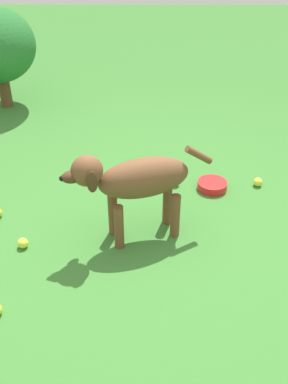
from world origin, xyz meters
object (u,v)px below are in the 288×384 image
Objects in this scene: tennis_ball_2 at (175,182)px; water_bowl at (212,185)px; tennis_ball_3 at (23,243)px; tennis_ball_4 at (258,182)px; dog at (135,181)px.

water_bowl is (0.04, 0.27, -0.00)m from tennis_ball_2.
tennis_ball_3 is 1.00× the size of tennis_ball_4.
tennis_ball_3 is at bearing -61.78° from water_bowl.
water_bowl is at bearing 82.08° from tennis_ball_2.
dog is at bearing -45.23° from water_bowl.
tennis_ball_3 and tennis_ball_4 have the same top height.
tennis_ball_3 is (0.71, -0.98, 0.00)m from tennis_ball_2.
tennis_ball_2 is 1.21m from tennis_ball_3.
tennis_ball_4 is at bearing 97.27° from water_bowl.
tennis_ball_2 is at bearing 125.93° from tennis_ball_3.
tennis_ball_2 is 1.00× the size of tennis_ball_3.
tennis_ball_4 is 0.35m from water_bowl.
tennis_ball_3 is 1.76m from tennis_ball_4.
dog is 0.76m from tennis_ball_2.
water_bowl is (-0.55, 0.56, -0.39)m from dog.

